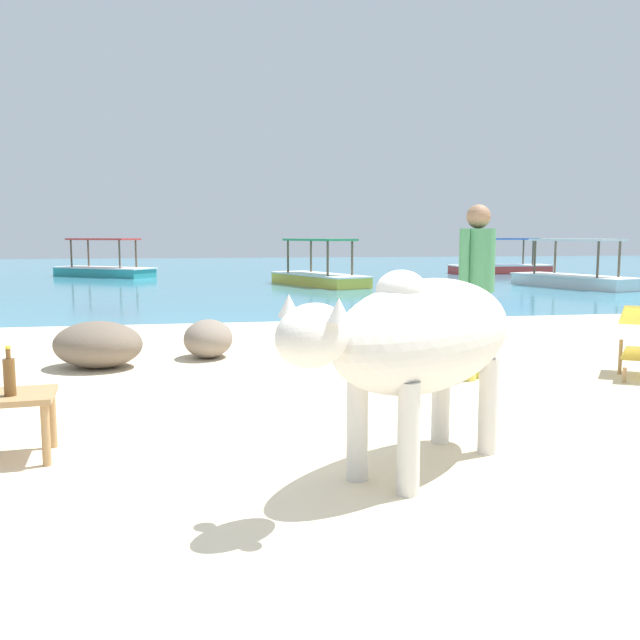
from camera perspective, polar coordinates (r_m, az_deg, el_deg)
The scene contains 11 objects.
sand_beach at distance 3.98m, azimuth 7.30°, elevation -12.89°, with size 18.00×14.00×0.04m, color beige.
water_surface at distance 25.62m, azimuth -7.74°, elevation 3.89°, with size 60.00×36.00×0.03m, color teal.
cow at distance 3.89m, azimuth 8.58°, elevation -1.48°, with size 1.84×1.62×1.15m.
bottle at distance 4.39m, azimuth -24.54°, elevation -4.27°, with size 0.07×0.07×0.30m.
person_standing at distance 6.46m, azimuth 12.98°, elevation 3.44°, with size 0.44×0.32×1.62m.
shore_rock_large at distance 7.30m, azimuth -18.07°, elevation -1.96°, with size 0.92×0.78×0.47m, color #6B5B4C.
shore_rock_medium at distance 7.60m, azimuth -9.33°, elevation -1.55°, with size 0.65×0.53×0.42m, color gray.
boat_yellow at distance 18.99m, azimuth -0.10°, elevation 3.75°, with size 2.40×3.84×1.29m.
boat_teal at distance 24.20m, azimuth -17.62°, elevation 4.13°, with size 3.62×3.14×1.29m.
boat_red at distance 25.90m, azimuth 14.81°, elevation 4.39°, with size 3.69×1.23×1.29m.
boat_white at distance 19.51m, azimuth 20.50°, elevation 3.40°, with size 2.16×3.85×1.29m.
Camera 1 is at (-1.15, -3.56, 1.37)m, focal length 38.28 mm.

